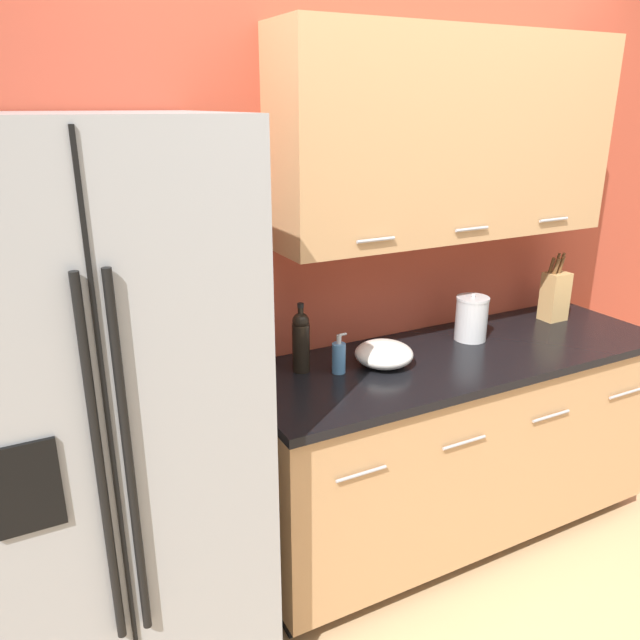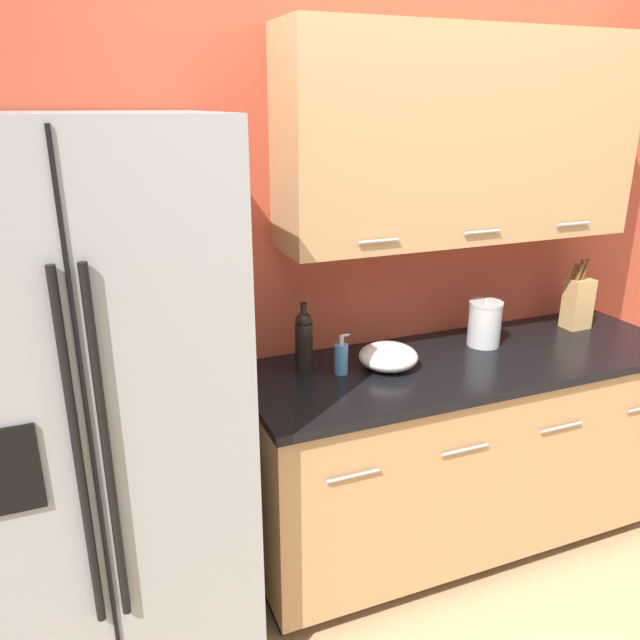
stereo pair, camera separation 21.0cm
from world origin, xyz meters
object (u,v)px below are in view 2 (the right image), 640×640
wine_bottle (304,340)px  soap_dispenser (341,358)px  mixing_bowl (388,356)px  knife_block (578,302)px  steel_canister (485,323)px  refrigerator (90,423)px

wine_bottle → soap_dispenser: size_ratio=1.74×
wine_bottle → mixing_bowl: 0.34m
knife_block → soap_dispenser: 1.23m
mixing_bowl → steel_canister: bearing=7.7°
refrigerator → steel_canister: (1.63, 0.16, 0.07)m
refrigerator → wine_bottle: (0.81, 0.20, 0.10)m
wine_bottle → steel_canister: bearing=-2.7°
steel_canister → mixing_bowl: 0.51m
knife_block → wine_bottle: knife_block is taller
knife_block → soap_dispenser: size_ratio=2.05×
knife_block → soap_dispenser: knife_block is taller
wine_bottle → soap_dispenser: wine_bottle is taller
knife_block → wine_bottle: bearing=179.4°
knife_block → soap_dispenser: (-1.23, -0.07, -0.06)m
refrigerator → wine_bottle: 0.84m
steel_canister → mixing_bowl: (-0.50, -0.07, -0.05)m
refrigerator → knife_block: size_ratio=5.75×
soap_dispenser → refrigerator: bearing=-173.0°
steel_canister → wine_bottle: bearing=177.3°
refrigerator → knife_block: (2.16, 0.18, 0.09)m
refrigerator → soap_dispenser: 0.94m
knife_block → mixing_bowl: size_ratio=1.40×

